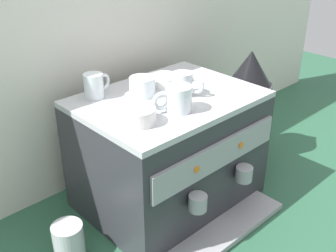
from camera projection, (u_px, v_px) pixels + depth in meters
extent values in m
plane|color=#28563D|center=(168.00, 197.00, 1.52)|extent=(4.00, 4.00, 0.00)
cube|color=silver|center=(108.00, 46.00, 1.49)|extent=(2.80, 0.03, 1.00)
cube|color=#2D2D33|center=(168.00, 152.00, 1.43)|extent=(0.58, 0.43, 0.39)
cube|color=#B7B7BC|center=(168.00, 99.00, 1.34)|extent=(0.58, 0.43, 0.02)
cube|color=#939399|center=(218.00, 156.00, 1.25)|extent=(0.54, 0.01, 0.09)
cylinder|color=orange|center=(197.00, 169.00, 1.18)|extent=(0.02, 0.01, 0.02)
cylinder|color=orange|center=(241.00, 145.00, 1.30)|extent=(0.02, 0.01, 0.02)
cube|color=#939399|center=(224.00, 231.00, 1.34)|extent=(0.49, 0.12, 0.02)
cylinder|color=#939399|center=(198.00, 203.00, 1.21)|extent=(0.06, 0.06, 0.05)
cylinder|color=#939399|center=(244.00, 174.00, 1.35)|extent=(0.06, 0.06, 0.05)
cylinder|color=silver|center=(179.00, 99.00, 1.22)|extent=(0.08, 0.08, 0.08)
torus|color=silver|center=(162.00, 101.00, 1.20)|extent=(0.06, 0.04, 0.06)
cylinder|color=silver|center=(94.00, 86.00, 1.30)|extent=(0.06, 0.06, 0.08)
torus|color=silver|center=(103.00, 82.00, 1.34)|extent=(0.06, 0.02, 0.06)
cylinder|color=silver|center=(183.00, 84.00, 1.32)|extent=(0.06, 0.06, 0.08)
torus|color=silver|center=(196.00, 86.00, 1.31)|extent=(0.04, 0.05, 0.05)
cylinder|color=silver|center=(142.00, 87.00, 1.32)|extent=(0.08, 0.08, 0.06)
torus|color=silver|center=(142.00, 81.00, 1.37)|extent=(0.04, 0.05, 0.05)
cylinder|color=white|center=(138.00, 116.00, 1.15)|extent=(0.10, 0.10, 0.04)
cylinder|color=white|center=(139.00, 121.00, 1.16)|extent=(0.05, 0.05, 0.01)
cylinder|color=white|center=(163.00, 80.00, 1.41)|extent=(0.11, 0.11, 0.03)
cylinder|color=white|center=(163.00, 83.00, 1.42)|extent=(0.06, 0.06, 0.01)
cylinder|color=#333338|center=(245.00, 121.00, 1.71)|extent=(0.18, 0.18, 0.33)
cone|color=black|center=(250.00, 67.00, 1.61)|extent=(0.17, 0.17, 0.14)
cylinder|color=#B7B7BC|center=(69.00, 241.00, 1.23)|extent=(0.09, 0.09, 0.11)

